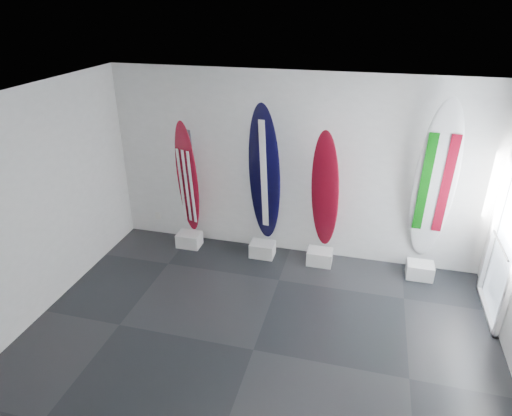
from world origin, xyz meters
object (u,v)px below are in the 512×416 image
(surfboard_usa, at_px, (187,178))
(surfboard_swiss, at_px, (325,191))
(surfboard_italy, at_px, (435,184))
(surfboard_navy, at_px, (264,175))

(surfboard_usa, bearing_deg, surfboard_swiss, 19.47)
(surfboard_usa, relative_size, surfboard_italy, 0.76)
(surfboard_usa, relative_size, surfboard_navy, 0.84)
(surfboard_swiss, xyz_separation_m, surfboard_italy, (1.55, 0.00, 0.28))
(surfboard_navy, relative_size, surfboard_swiss, 1.17)
(surfboard_usa, bearing_deg, surfboard_italy, 19.47)
(surfboard_swiss, distance_m, surfboard_italy, 1.58)
(surfboard_swiss, height_order, surfboard_italy, surfboard_italy)
(surfboard_usa, height_order, surfboard_swiss, surfboard_swiss)
(surfboard_swiss, bearing_deg, surfboard_italy, 15.70)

